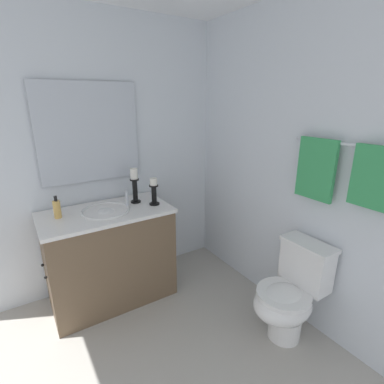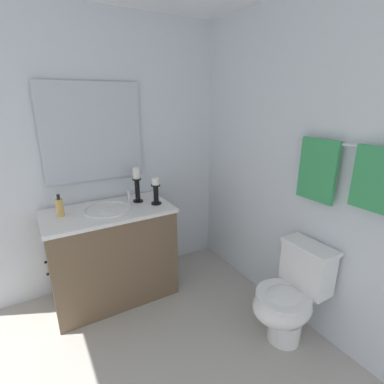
# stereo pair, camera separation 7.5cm
# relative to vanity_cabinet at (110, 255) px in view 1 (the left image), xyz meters

# --- Properties ---
(floor) EXTENTS (2.60, 2.38, 0.02)m
(floor) POSITION_rel_vanity_cabinet_xyz_m (0.98, 0.05, -0.43)
(floor) COLOR #B2ADA3
(floor) RESTS_ON ground
(wall_back) EXTENTS (2.60, 0.04, 2.45)m
(wall_back) POSITION_rel_vanity_cabinet_xyz_m (0.98, 1.25, 0.80)
(wall_back) COLOR silver
(wall_back) RESTS_ON ground
(wall_left) EXTENTS (0.04, 2.38, 2.45)m
(wall_left) POSITION_rel_vanity_cabinet_xyz_m (-0.33, 0.05, 0.80)
(wall_left) COLOR silver
(wall_left) RESTS_ON ground
(vanity_cabinet) EXTENTS (0.58, 1.06, 0.84)m
(vanity_cabinet) POSITION_rel_vanity_cabinet_xyz_m (0.00, 0.00, 0.00)
(vanity_cabinet) COLOR brown
(vanity_cabinet) RESTS_ON ground
(sink_basin) EXTENTS (0.40, 0.40, 0.24)m
(sink_basin) POSITION_rel_vanity_cabinet_xyz_m (0.00, 0.00, 0.38)
(sink_basin) COLOR white
(sink_basin) RESTS_ON vanity_cabinet
(mirror) EXTENTS (0.02, 0.85, 0.83)m
(mirror) POSITION_rel_vanity_cabinet_xyz_m (-0.28, 0.00, 1.04)
(mirror) COLOR silver
(candle_holder_tall) EXTENTS (0.09, 0.09, 0.24)m
(candle_holder_tall) POSITION_rel_vanity_cabinet_xyz_m (0.07, 0.41, 0.54)
(candle_holder_tall) COLOR black
(candle_holder_tall) RESTS_ON vanity_cabinet
(candle_holder_short) EXTENTS (0.09, 0.09, 0.31)m
(candle_holder_short) POSITION_rel_vanity_cabinet_xyz_m (-0.07, 0.29, 0.59)
(candle_holder_short) COLOR black
(candle_holder_short) RESTS_ON vanity_cabinet
(soap_bottle) EXTENTS (0.06, 0.06, 0.18)m
(soap_bottle) POSITION_rel_vanity_cabinet_xyz_m (-0.06, -0.36, 0.49)
(soap_bottle) COLOR #E5B259
(soap_bottle) RESTS_ON vanity_cabinet
(toilet) EXTENTS (0.39, 0.54, 0.75)m
(toilet) POSITION_rel_vanity_cabinet_xyz_m (1.16, 0.96, -0.06)
(toilet) COLOR white
(toilet) RESTS_ON ground
(towel_bar) EXTENTS (0.78, 0.02, 0.02)m
(towel_bar) POSITION_rel_vanity_cabinet_xyz_m (1.30, 1.19, 1.04)
(towel_bar) COLOR silver
(towel_near_vanity) EXTENTS (0.28, 0.03, 0.43)m
(towel_near_vanity) POSITION_rel_vanity_cabinet_xyz_m (1.10, 1.17, 0.85)
(towel_near_vanity) COLOR #389E59
(towel_near_vanity) RESTS_ON towel_bar
(towel_center) EXTENTS (0.28, 0.03, 0.37)m
(towel_center) POSITION_rel_vanity_cabinet_xyz_m (1.49, 1.17, 0.88)
(towel_center) COLOR #389E59
(towel_center) RESTS_ON towel_bar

